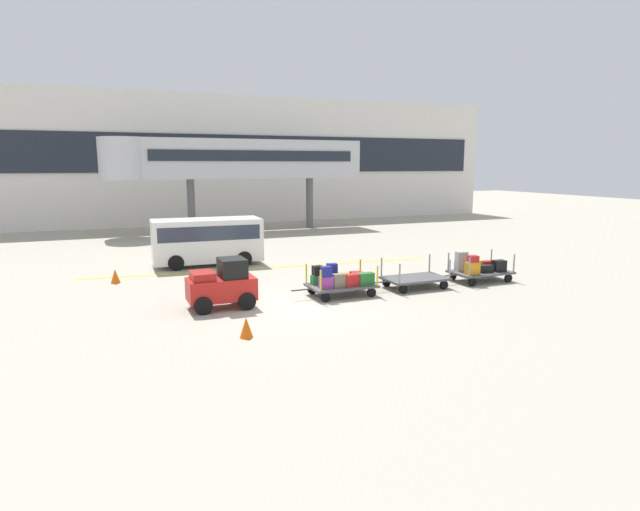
{
  "coord_description": "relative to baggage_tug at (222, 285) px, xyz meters",
  "views": [
    {
      "loc": [
        -5.4,
        -15.56,
        4.5
      ],
      "look_at": [
        1.78,
        2.0,
        1.23
      ],
      "focal_mm": 29.58,
      "sensor_mm": 36.0,
      "label": 1
    }
  ],
  "objects": [
    {
      "name": "ground_plane",
      "position": [
        2.11,
        -0.65,
        -0.75
      ],
      "size": [
        120.0,
        120.0,
        0.0
      ],
      "primitive_type": "plane",
      "color": "#A8A08E"
    },
    {
      "name": "apron_lead_line",
      "position": [
        3.17,
        5.8,
        -0.75
      ],
      "size": [
        15.44,
        1.33,
        0.01
      ],
      "primitive_type": "cube",
      "rotation": [
        0.0,
        0.0,
        -0.07
      ],
      "color": "yellow",
      "rests_on": "ground_plane"
    },
    {
      "name": "terminal_building",
      "position": [
        2.11,
        25.33,
        4.12
      ],
      "size": [
        53.23,
        2.51,
        9.72
      ],
      "color": "silver",
      "rests_on": "ground_plane"
    },
    {
      "name": "jet_bridge",
      "position": [
        4.54,
        19.34,
        4.09
      ],
      "size": [
        17.4,
        3.0,
        6.19
      ],
      "color": "#B7B7BC",
      "rests_on": "ground_plane"
    },
    {
      "name": "baggage_tug",
      "position": [
        0.0,
        0.0,
        0.0
      ],
      "size": [
        2.11,
        1.24,
        1.58
      ],
      "color": "red",
      "rests_on": "ground_plane"
    },
    {
      "name": "baggage_cart_lead",
      "position": [
        4.13,
        0.02,
        -0.22
      ],
      "size": [
        3.01,
        1.42,
        1.15
      ],
      "color": "#4C4C4F",
      "rests_on": "ground_plane"
    },
    {
      "name": "baggage_cart_middle",
      "position": [
        7.16,
        0.06,
        -0.41
      ],
      "size": [
        3.01,
        1.42,
        1.1
      ],
      "color": "#4C4C4F",
      "rests_on": "ground_plane"
    },
    {
      "name": "baggage_cart_tail",
      "position": [
        10.09,
        0.09,
        -0.22
      ],
      "size": [
        3.01,
        1.42,
        1.16
      ],
      "color": "#4C4C4F",
      "rests_on": "ground_plane"
    },
    {
      "name": "shuttle_van",
      "position": [
        0.91,
        7.56,
        0.48
      ],
      "size": [
        4.86,
        2.1,
        2.1
      ],
      "color": "white",
      "rests_on": "ground_plane"
    },
    {
      "name": "safety_cone_near",
      "position": [
        -3.08,
        5.11,
        -0.48
      ],
      "size": [
        0.36,
        0.36,
        0.55
      ],
      "primitive_type": "cone",
      "color": "#EA590F",
      "rests_on": "ground_plane"
    },
    {
      "name": "safety_cone_far",
      "position": [
        -0.04,
        -3.14,
        -0.48
      ],
      "size": [
        0.36,
        0.36,
        0.55
      ],
      "primitive_type": "cone",
      "color": "#EA590F",
      "rests_on": "ground_plane"
    }
  ]
}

